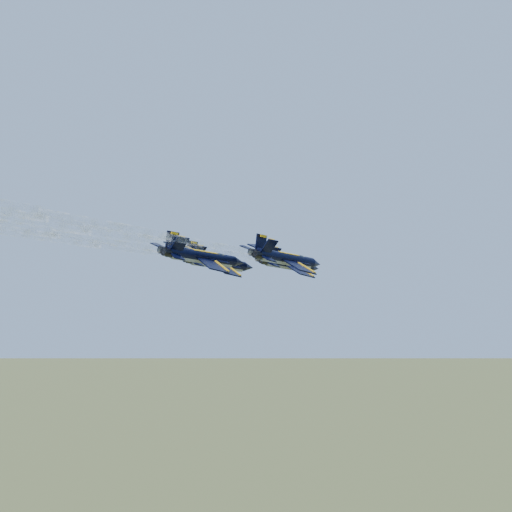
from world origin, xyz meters
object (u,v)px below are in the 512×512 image
Objects in this scene: jet_right at (287,259)px; jet_left at (218,263)px; jet_lead at (289,264)px; jet_slot at (204,257)px.

jet_left is at bearing -176.34° from jet_right.
jet_lead is 23.06m from jet_slot.
jet_left is 16.30m from jet_right.
jet_right is at bearing 57.71° from jet_slot.
jet_lead and jet_left have the same top height.
jet_right is 14.82m from jet_slot.
jet_slot is (6.67, -12.54, 0.00)m from jet_left.
jet_slot is (-9.58, -11.30, 0.00)m from jet_right.
jet_lead is 1.00× the size of jet_slot.
jet_right is at bearing -52.48° from jet_lead.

